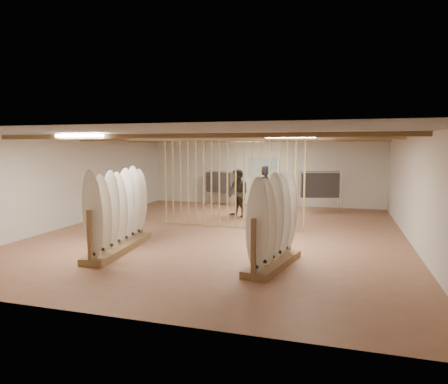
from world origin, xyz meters
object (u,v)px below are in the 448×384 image
(rack_left, at_px, (119,222))
(clothing_rack_b, at_px, (320,185))
(clothing_rack_a, at_px, (220,183))
(shopper_b, at_px, (238,190))
(shopper_a, at_px, (266,189))
(rack_right, at_px, (273,236))

(rack_left, relative_size, clothing_rack_b, 1.77)
(clothing_rack_b, bearing_deg, rack_left, -136.74)
(clothing_rack_a, xyz_separation_m, shopper_b, (1.46, -2.62, -0.00))
(clothing_rack_a, relative_size, shopper_b, 0.77)
(clothing_rack_b, height_order, shopper_a, shopper_a)
(shopper_a, bearing_deg, rack_right, 136.32)
(clothing_rack_a, height_order, shopper_a, shopper_a)
(shopper_a, relative_size, shopper_b, 1.09)
(rack_right, relative_size, shopper_a, 1.00)
(rack_left, height_order, shopper_a, shopper_a)
(clothing_rack_a, distance_m, shopper_a, 3.95)
(shopper_a, bearing_deg, shopper_b, 13.90)
(clothing_rack_a, xyz_separation_m, shopper_a, (2.55, -3.02, 0.08))
(rack_left, relative_size, shopper_b, 1.48)
(shopper_b, bearing_deg, rack_right, -36.56)
(shopper_a, bearing_deg, clothing_rack_b, -94.05)
(clothing_rack_b, relative_size, shopper_a, 0.77)
(rack_right, height_order, clothing_rack_a, rack_right)
(rack_right, distance_m, shopper_b, 6.10)
(rack_left, xyz_separation_m, shopper_b, (1.58, 5.37, 0.29))
(clothing_rack_b, distance_m, shopper_b, 3.22)
(rack_right, xyz_separation_m, shopper_b, (-2.21, 5.68, 0.30))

